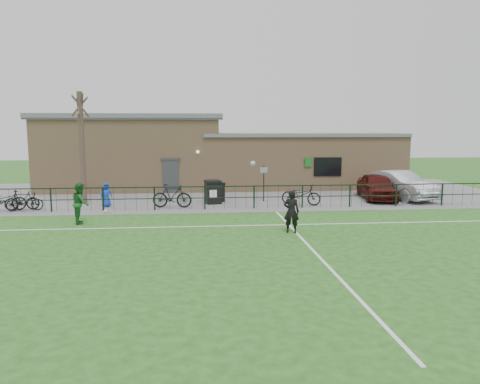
{
  "coord_description": "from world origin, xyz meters",
  "views": [
    {
      "loc": [
        -1.91,
        -15.3,
        4.17
      ],
      "look_at": [
        0.0,
        5.0,
        1.3
      ],
      "focal_mm": 35.0,
      "sensor_mm": 36.0,
      "label": 1
    }
  ],
  "objects": [
    {
      "name": "sign_post",
      "position": [
        1.82,
        10.24,
        1.02
      ],
      "size": [
        0.07,
        0.07,
        2.0
      ],
      "primitive_type": "cylinder",
      "rotation": [
        0.0,
        0.0,
        -0.24
      ],
      "color": "black",
      "rests_on": "paving_strip"
    },
    {
      "name": "ground",
      "position": [
        0.0,
        0.0,
        0.0
      ],
      "size": [
        90.0,
        90.0,
        0.0
      ],
      "primitive_type": "plane",
      "color": "#1F5418",
      "rests_on": "ground"
    },
    {
      "name": "perimeter_fence",
      "position": [
        0.0,
        8.0,
        0.6
      ],
      "size": [
        28.0,
        0.1,
        1.2
      ],
      "primitive_type": "cube",
      "color": "black",
      "rests_on": "ground"
    },
    {
      "name": "spectator_child",
      "position": [
        -6.58,
        9.2,
        0.65
      ],
      "size": [
        0.7,
        0.56,
        1.26
      ],
      "primitive_type": "imported",
      "rotation": [
        0.0,
        0.0,
        0.3
      ],
      "color": "#143BC3",
      "rests_on": "paving_strip"
    },
    {
      "name": "car_silver",
      "position": [
        9.76,
        10.52,
        0.82
      ],
      "size": [
        3.1,
        5.14,
        1.6
      ],
      "primitive_type": "imported",
      "rotation": [
        0.0,
        0.0,
        0.31
      ],
      "color": "#B1B3B9",
      "rests_on": "paving_strip"
    },
    {
      "name": "bicycle_e",
      "position": [
        3.62,
        8.85,
        0.57
      ],
      "size": [
        2.21,
        1.5,
        1.1
      ],
      "primitive_type": "imported",
      "rotation": [
        0.0,
        0.0,
        1.16
      ],
      "color": "black",
      "rests_on": "paving_strip"
    },
    {
      "name": "ball_ground",
      "position": [
        -6.29,
        7.4,
        0.1
      ],
      "size": [
        0.2,
        0.2,
        0.2
      ],
      "primitive_type": "sphere",
      "color": "white",
      "rests_on": "ground"
    },
    {
      "name": "car_maroon",
      "position": [
        8.39,
        10.42,
        0.75
      ],
      "size": [
        2.35,
        4.52,
        1.47
      ],
      "primitive_type": "imported",
      "rotation": [
        0.0,
        0.0,
        -0.15
      ],
      "color": "#460E0C",
      "rests_on": "paving_strip"
    },
    {
      "name": "clubhouse",
      "position": [
        -0.88,
        16.5,
        2.22
      ],
      "size": [
        24.25,
        5.4,
        4.96
      ],
      "color": "tan",
      "rests_on": "ground"
    },
    {
      "name": "pitch_line_mid",
      "position": [
        0.0,
        4.0,
        0.0
      ],
      "size": [
        28.0,
        0.1,
        0.01
      ],
      "primitive_type": "cube",
      "color": "white",
      "rests_on": "ground"
    },
    {
      "name": "pitch_line_perp",
      "position": [
        2.0,
        0.0,
        0.0
      ],
      "size": [
        0.1,
        16.0,
        0.01
      ],
      "primitive_type": "cube",
      "color": "white",
      "rests_on": "ground"
    },
    {
      "name": "bicycle_d",
      "position": [
        -3.17,
        8.65,
        0.63
      ],
      "size": [
        2.08,
        0.86,
        1.21
      ],
      "primitive_type": "imported",
      "rotation": [
        0.0,
        0.0,
        1.43
      ],
      "color": "black",
      "rests_on": "paving_strip"
    },
    {
      "name": "outfield_player",
      "position": [
        -6.91,
        5.18,
        0.88
      ],
      "size": [
        0.84,
        0.98,
        1.75
      ],
      "primitive_type": "imported",
      "rotation": [
        0.0,
        0.0,
        1.8
      ],
      "color": "#1A5C21",
      "rests_on": "ground"
    },
    {
      "name": "bicycle_a",
      "position": [
        -11.38,
        8.5,
        0.54
      ],
      "size": [
        2.1,
        1.13,
        1.05
      ],
      "primitive_type": "imported",
      "rotation": [
        0.0,
        0.0,
        1.8
      ],
      "color": "black",
      "rests_on": "paving_strip"
    },
    {
      "name": "paving_strip",
      "position": [
        0.0,
        13.5,
        0.01
      ],
      "size": [
        34.0,
        13.0,
        0.02
      ],
      "primitive_type": "cube",
      "color": "slate",
      "rests_on": "ground"
    },
    {
      "name": "wheelie_bin_right",
      "position": [
        -0.79,
        10.4,
        0.51
      ],
      "size": [
        0.9,
        0.95,
        0.99
      ],
      "primitive_type": "cube",
      "rotation": [
        0.0,
        0.0,
        0.44
      ],
      "color": "black",
      "rests_on": "paving_strip"
    },
    {
      "name": "bicycle_b",
      "position": [
        -10.59,
        8.62,
        0.51
      ],
      "size": [
        1.69,
        0.79,
        0.98
      ],
      "primitive_type": "imported",
      "rotation": [
        0.0,
        0.0,
        1.78
      ],
      "color": "black",
      "rests_on": "paving_strip"
    },
    {
      "name": "pitch_line_touch",
      "position": [
        0.0,
        7.8,
        0.0
      ],
      "size": [
        28.0,
        0.1,
        0.01
      ],
      "primitive_type": "cube",
      "color": "white",
      "rests_on": "ground"
    },
    {
      "name": "goalkeeper_kick",
      "position": [
        1.77,
        2.6,
        0.89
      ],
      "size": [
        1.62,
        3.5,
        2.62
      ],
      "color": "black",
      "rests_on": "ground"
    },
    {
      "name": "bicycle_c",
      "position": [
        -10.38,
        8.41,
        0.47
      ],
      "size": [
        1.81,
        1.0,
        0.9
      ],
      "primitive_type": "imported",
      "rotation": [
        0.0,
        0.0,
        1.82
      ],
      "color": "black",
      "rests_on": "paving_strip"
    },
    {
      "name": "wheelie_bin_left",
      "position": [
        -1.03,
        9.8,
        0.61
      ],
      "size": [
        0.91,
        0.99,
        1.17
      ],
      "primitive_type": "cube",
      "rotation": [
        0.0,
        0.0,
        0.17
      ],
      "color": "black",
      "rests_on": "paving_strip"
    },
    {
      "name": "bare_tree",
      "position": [
        -8.0,
        10.5,
        3.0
      ],
      "size": [
        0.3,
        0.3,
        6.0
      ],
      "primitive_type": "cylinder",
      "color": "#423328",
      "rests_on": "ground"
    }
  ]
}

